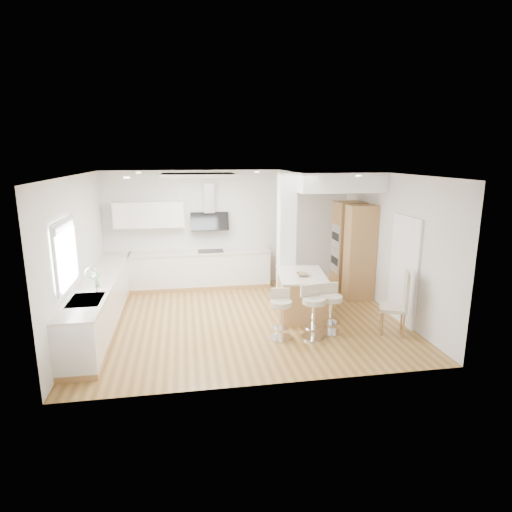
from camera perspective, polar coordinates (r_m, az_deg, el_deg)
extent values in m
plane|color=#A77A3E|center=(8.51, -1.53, -8.38)|extent=(6.00, 6.00, 0.00)
cube|color=white|center=(8.51, -1.53, -8.38)|extent=(6.00, 5.00, 0.02)
cube|color=silver|center=(10.53, -3.51, 3.75)|extent=(6.00, 0.04, 2.80)
cube|color=silver|center=(8.24, -22.71, 0.04)|extent=(0.04, 5.00, 2.80)
cube|color=silver|center=(9.01, 17.67, 1.51)|extent=(0.04, 5.00, 2.80)
cube|color=white|center=(8.44, -7.71, 10.69)|extent=(1.40, 0.95, 0.05)
cube|color=white|center=(8.44, -7.71, 10.58)|extent=(1.25, 0.80, 0.03)
cylinder|color=white|center=(9.38, -15.40, 10.65)|extent=(0.10, 0.10, 0.02)
cylinder|color=white|center=(7.39, -16.86, 9.96)|extent=(0.10, 0.10, 0.02)
cylinder|color=white|center=(9.47, 0.11, 11.14)|extent=(0.10, 0.10, 0.02)
cylinder|color=white|center=(9.37, 9.89, 10.92)|extent=(0.10, 0.10, 0.02)
cylinder|color=white|center=(7.97, 13.51, 10.37)|extent=(0.10, 0.10, 0.02)
cube|color=white|center=(7.33, -24.10, 0.36)|extent=(0.03, 1.15, 0.95)
cube|color=white|center=(7.24, -24.40, 4.27)|extent=(0.04, 1.28, 0.06)
cube|color=white|center=(7.44, -23.66, -3.42)|extent=(0.04, 1.28, 0.06)
cube|color=white|center=(6.75, -25.25, -0.78)|extent=(0.04, 0.06, 0.95)
cube|color=white|center=(7.90, -22.97, 1.35)|extent=(0.04, 0.06, 0.95)
cube|color=#AAACB2|center=(7.25, -24.23, 3.69)|extent=(0.03, 1.18, 0.14)
cube|color=#4F473E|center=(8.58, 19.20, -1.93)|extent=(0.02, 0.90, 2.00)
cube|color=white|center=(8.57, 19.11, -1.93)|extent=(0.05, 1.00, 2.10)
cube|color=tan|center=(8.80, -19.64, -8.10)|extent=(0.60, 4.50, 0.10)
cube|color=white|center=(8.66, -19.86, -5.44)|extent=(0.60, 4.50, 0.76)
cube|color=beige|center=(8.54, -20.08, -2.90)|extent=(0.63, 4.50, 0.04)
cube|color=#B8B7BC|center=(7.37, -21.76, -5.50)|extent=(0.50, 0.75, 0.02)
cube|color=#B8B7BC|center=(7.22, -22.01, -6.33)|extent=(0.40, 0.34, 0.10)
cube|color=#B8B7BC|center=(7.55, -21.45, -5.42)|extent=(0.40, 0.34, 0.10)
cylinder|color=silver|center=(7.57, -20.54, -3.39)|extent=(0.02, 0.02, 0.36)
torus|color=silver|center=(7.53, -21.17, -2.10)|extent=(0.18, 0.02, 0.18)
imported|color=#4F9A4E|center=(7.91, -20.57, -2.79)|extent=(0.17, 0.12, 0.33)
cube|color=tan|center=(10.50, -7.31, -3.94)|extent=(3.30, 0.60, 0.10)
cube|color=white|center=(10.38, -7.38, -1.67)|extent=(3.30, 0.60, 0.76)
cube|color=beige|center=(10.29, -7.44, 0.48)|extent=(3.33, 0.63, 0.04)
cube|color=black|center=(10.29, -6.06, 0.67)|extent=(0.60, 0.40, 0.01)
cube|color=white|center=(10.28, -14.07, 5.40)|extent=(1.60, 0.34, 0.60)
cube|color=#B8B7BC|center=(10.29, -6.30, 7.69)|extent=(0.25, 0.18, 0.70)
cube|color=black|center=(10.28, -6.19, 4.60)|extent=(0.90, 0.26, 0.44)
cube|color=white|center=(9.21, 4.06, 2.36)|extent=(0.35, 0.35, 2.80)
cube|color=white|center=(9.78, 9.63, 9.94)|extent=(1.78, 2.20, 0.40)
cube|color=tan|center=(10.28, 12.17, 1.26)|extent=(0.62, 0.62, 2.10)
cube|color=tan|center=(9.65, 13.69, 0.40)|extent=(0.62, 0.40, 2.10)
cube|color=#B8B7BC|center=(10.12, 10.60, 2.59)|extent=(0.02, 0.55, 0.55)
cube|color=#B8B7BC|center=(10.25, 10.47, -0.60)|extent=(0.02, 0.55, 0.55)
cube|color=black|center=(10.12, 10.55, 2.59)|extent=(0.01, 0.45, 0.18)
cube|color=black|center=(10.24, 10.41, -0.60)|extent=(0.01, 0.45, 0.18)
cube|color=tan|center=(8.67, 6.03, -5.22)|extent=(1.00, 1.41, 0.80)
cube|color=beige|center=(8.54, 6.10, -2.54)|extent=(1.09, 1.49, 0.04)
imported|color=gray|center=(8.39, 6.24, -2.48)|extent=(0.27, 0.27, 0.06)
sphere|color=orange|center=(8.40, 6.49, -2.46)|extent=(0.07, 0.07, 0.07)
sphere|color=orange|center=(8.41, 5.97, -2.43)|extent=(0.07, 0.07, 0.07)
sphere|color=#7BA637|center=(8.36, 6.28, -2.53)|extent=(0.07, 0.07, 0.07)
cylinder|color=silver|center=(7.68, 3.28, -10.79)|extent=(0.44, 0.44, 0.03)
cylinder|color=silver|center=(7.56, 3.31, -8.70)|extent=(0.07, 0.07, 0.58)
cylinder|color=silver|center=(7.60, 3.30, -9.52)|extent=(0.34, 0.34, 0.01)
cylinder|color=beige|center=(7.44, 3.35, -6.33)|extent=(0.42, 0.42, 0.09)
cube|color=beige|center=(7.53, 3.24, -5.00)|extent=(0.34, 0.08, 0.20)
cylinder|color=silver|center=(7.74, 7.58, -10.68)|extent=(0.50, 0.50, 0.03)
cylinder|color=silver|center=(7.61, 7.66, -8.47)|extent=(0.08, 0.08, 0.62)
cylinder|color=silver|center=(7.66, 7.63, -9.34)|extent=(0.39, 0.39, 0.01)
cylinder|color=beige|center=(7.49, 7.74, -5.95)|extent=(0.48, 0.48, 0.10)
cube|color=beige|center=(7.57, 7.21, -4.57)|extent=(0.37, 0.12, 0.21)
cylinder|color=silver|center=(7.98, 9.81, -9.99)|extent=(0.43, 0.43, 0.03)
cylinder|color=silver|center=(7.86, 9.90, -7.91)|extent=(0.07, 0.07, 0.60)
cylinder|color=silver|center=(7.91, 9.87, -8.73)|extent=(0.33, 0.33, 0.01)
cylinder|color=beige|center=(7.75, 10.00, -5.55)|extent=(0.41, 0.41, 0.09)
cube|color=beige|center=(7.83, 9.64, -4.25)|extent=(0.35, 0.06, 0.20)
cube|color=beige|center=(8.10, 17.81, -6.62)|extent=(0.59, 0.59, 0.06)
cube|color=beige|center=(8.02, 19.41, -4.44)|extent=(0.21, 0.41, 0.72)
cylinder|color=tan|center=(8.00, 16.48, -8.70)|extent=(0.05, 0.05, 0.44)
cylinder|color=tan|center=(8.34, 16.34, -7.78)|extent=(0.05, 0.05, 0.44)
cylinder|color=tan|center=(8.04, 19.08, -8.79)|extent=(0.05, 0.05, 0.44)
cylinder|color=tan|center=(8.37, 18.83, -7.87)|extent=(0.05, 0.05, 0.44)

